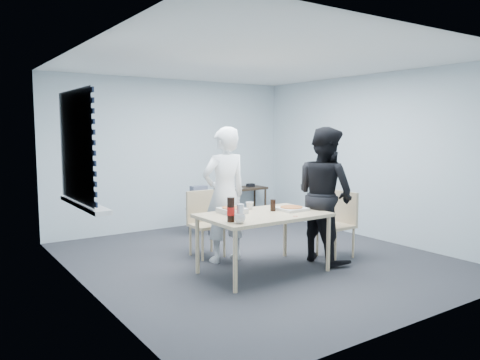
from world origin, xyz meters
TOP-DOWN VIEW (x-y plane):
  - room at (-2.20, 0.40)m, footprint 5.00×5.00m
  - dining_table at (-0.29, -0.52)m, footprint 1.49×0.94m
  - chair_far at (-0.49, 0.57)m, footprint 0.42×0.42m
  - chair_right at (1.02, -0.53)m, footprint 0.42×0.42m
  - person_white at (-0.41, 0.16)m, footprint 0.65×0.42m
  - person_black at (0.68, -0.57)m, footprint 0.47×0.86m
  - side_table at (1.30, 2.28)m, footprint 0.96×0.43m
  - stool at (0.06, 1.70)m, footprint 0.32×0.32m
  - backpack at (0.06, 1.69)m, footprint 0.27×0.19m
  - pizza_box_a at (-0.59, -0.28)m, footprint 0.29×0.29m
  - pizza_box_b at (0.14, -0.54)m, footprint 0.33×0.33m
  - mug_a at (-0.85, -0.85)m, footprint 0.17×0.17m
  - mug_b at (-0.24, -0.17)m, footprint 0.10×0.10m
  - cola_glass at (-0.08, -0.45)m, footprint 0.08×0.08m
  - soda_bottle at (-0.89, -0.72)m, footprint 0.09×0.09m
  - plastic_cups at (-0.79, -0.75)m, footprint 0.09×0.09m
  - rubber_band at (-0.09, -0.88)m, footprint 0.06×0.06m
  - papers at (1.15, 2.29)m, footprint 0.30×0.34m
  - black_box at (1.52, 2.29)m, footprint 0.15×0.11m

SIDE VIEW (x-z plane):
  - stool at x=0.06m, z-range 0.11..0.56m
  - chair_far at x=-0.49m, z-range 0.07..0.96m
  - chair_right at x=1.02m, z-range 0.07..0.96m
  - side_table at x=1.30m, z-range 0.24..0.88m
  - backpack at x=0.06m, z-range 0.44..0.81m
  - papers at x=1.15m, z-range 0.64..0.64m
  - dining_table at x=-0.29m, z-range 0.30..1.03m
  - black_box at x=1.52m, z-range 0.64..0.70m
  - rubber_band at x=-0.09m, z-range 0.73..0.73m
  - pizza_box_b at x=0.14m, z-range 0.72..0.77m
  - pizza_box_a at x=-0.59m, z-range 0.72..0.80m
  - mug_b at x=-0.24m, z-range 0.73..0.82m
  - mug_a at x=-0.85m, z-range 0.73..0.82m
  - cola_glass at x=-0.08m, z-range 0.73..0.87m
  - plastic_cups at x=-0.79m, z-range 0.73..0.92m
  - soda_bottle at x=-0.89m, z-range 0.72..0.99m
  - person_white at x=-0.41m, z-range 0.00..1.77m
  - person_black at x=0.68m, z-range 0.00..1.77m
  - room at x=-2.20m, z-range -1.06..3.94m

